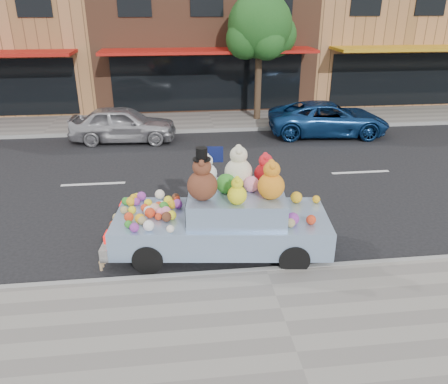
{
  "coord_description": "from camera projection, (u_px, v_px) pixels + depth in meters",
  "views": [
    {
      "loc": [
        -1.64,
        -11.91,
        4.83
      ],
      "look_at": [
        -0.67,
        -3.82,
        1.25
      ],
      "focal_mm": 35.0,
      "sensor_mm": 36.0,
      "label": 1
    }
  ],
  "objects": [
    {
      "name": "car_blue",
      "position": [
        328.0,
        119.0,
        16.88
      ],
      "size": [
        4.76,
        2.54,
        1.27
      ],
      "primitive_type": "imported",
      "rotation": [
        0.0,
        0.0,
        1.48
      ],
      "color": "navy",
      "rests_on": "ground"
    },
    {
      "name": "far_kerb",
      "position": [
        215.0,
        130.0,
        17.47
      ],
      "size": [
        60.0,
        0.12,
        0.13
      ],
      "primitive_type": "cube",
      "color": "gray",
      "rests_on": "ground"
    },
    {
      "name": "far_sidewalk",
      "position": [
        211.0,
        121.0,
        18.83
      ],
      "size": [
        60.0,
        3.0,
        0.12
      ],
      "primitive_type": "cube",
      "color": "gray",
      "rests_on": "ground"
    },
    {
      "name": "near_sidewalk",
      "position": [
        285.0,
        324.0,
        7.01
      ],
      "size": [
        60.0,
        3.0,
        0.12
      ],
      "primitive_type": "cube",
      "color": "gray",
      "rests_on": "ground"
    },
    {
      "name": "storefront_right",
      "position": [
        386.0,
        25.0,
        23.44
      ],
      "size": [
        10.0,
        9.8,
        7.3
      ],
      "color": "#AD7548",
      "rests_on": "ground"
    },
    {
      "name": "art_car",
      "position": [
        222.0,
        216.0,
        8.87
      ],
      "size": [
        4.66,
        2.26,
        2.38
      ],
      "rotation": [
        0.0,
        0.0,
        -0.12
      ],
      "color": "black",
      "rests_on": "ground"
    },
    {
      "name": "near_kerb",
      "position": [
        266.0,
        271.0,
        8.38
      ],
      "size": [
        60.0,
        0.12,
        0.13
      ],
      "primitive_type": "cube",
      "color": "gray",
      "rests_on": "ground"
    },
    {
      "name": "storefront_mid",
      "position": [
        201.0,
        26.0,
        22.36
      ],
      "size": [
        10.0,
        9.8,
        7.3
      ],
      "color": "brown",
      "rests_on": "ground"
    },
    {
      "name": "ground",
      "position": [
        231.0,
        178.0,
        12.95
      ],
      "size": [
        120.0,
        120.0,
        0.0
      ],
      "primitive_type": "plane",
      "color": "black",
      "rests_on": "ground"
    },
    {
      "name": "car_silver",
      "position": [
        123.0,
        124.0,
        16.08
      ],
      "size": [
        3.96,
        1.86,
        1.31
      ],
      "primitive_type": "imported",
      "rotation": [
        0.0,
        0.0,
        1.49
      ],
      "color": "silver",
      "rests_on": "ground"
    },
    {
      "name": "street_tree",
      "position": [
        260.0,
        31.0,
        17.63
      ],
      "size": [
        3.0,
        2.7,
        5.22
      ],
      "color": "#38281C",
      "rests_on": "ground"
    }
  ]
}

